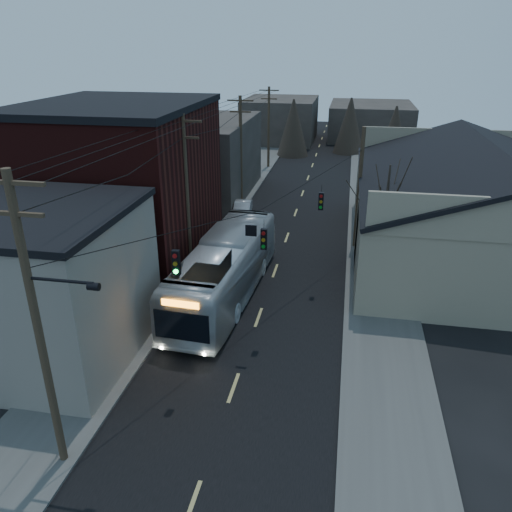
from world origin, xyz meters
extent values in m
cube|color=black|center=(0.00, 30.00, 0.01)|extent=(9.00, 110.00, 0.02)
cube|color=#474744|center=(-6.50, 30.00, 0.06)|extent=(4.00, 110.00, 0.12)
cube|color=#474744|center=(6.50, 30.00, 0.06)|extent=(4.00, 110.00, 0.12)
cube|color=gray|center=(-9.00, 9.00, 3.50)|extent=(8.00, 8.00, 7.00)
cube|color=black|center=(-10.00, 20.00, 5.00)|extent=(10.00, 12.00, 10.00)
cube|color=#322C28|center=(-9.50, 36.00, 3.50)|extent=(9.00, 14.00, 7.00)
cube|color=gray|center=(13.00, 25.00, 2.50)|extent=(16.00, 20.00, 5.00)
cube|color=black|center=(9.00, 25.00, 6.30)|extent=(8.16, 20.60, 2.86)
cube|color=#322C28|center=(-6.00, 65.00, 3.00)|extent=(10.00, 12.00, 6.00)
cube|color=#322C28|center=(7.00, 70.00, 2.50)|extent=(12.00, 14.00, 5.00)
cone|color=black|center=(6.50, 20.00, 3.60)|extent=(0.40, 0.40, 7.20)
cylinder|color=#382B1E|center=(-5.00, 3.00, 5.25)|extent=(0.28, 0.28, 10.50)
cube|color=#382B1E|center=(-5.00, 3.00, 10.10)|extent=(2.20, 0.12, 0.12)
cylinder|color=#382B1E|center=(-5.00, 18.00, 5.00)|extent=(0.28, 0.28, 10.00)
cube|color=#382B1E|center=(-5.00, 18.00, 9.60)|extent=(2.20, 0.12, 0.12)
cylinder|color=#382B1E|center=(-5.00, 33.00, 4.75)|extent=(0.28, 0.28, 9.50)
cube|color=#382B1E|center=(-5.00, 33.00, 9.10)|extent=(2.20, 0.12, 0.12)
cylinder|color=#382B1E|center=(-5.00, 48.00, 4.50)|extent=(0.28, 0.28, 9.00)
cube|color=#382B1E|center=(-5.00, 48.00, 8.60)|extent=(2.20, 0.12, 0.12)
cylinder|color=#382B1E|center=(5.00, 25.00, 4.25)|extent=(0.28, 0.28, 8.50)
cube|color=black|center=(-2.00, 7.50, 5.95)|extent=(0.28, 0.20, 1.00)
cube|color=black|center=(0.60, 12.00, 5.35)|extent=(0.28, 0.20, 1.00)
cube|color=black|center=(2.80, 18.00, 5.45)|extent=(0.28, 0.20, 1.00)
imported|color=#ABB2B8|center=(-2.29, 15.88, 1.81)|extent=(3.86, 13.15, 3.61)
imported|color=#A1A3A8|center=(-4.30, 30.18, 0.64)|extent=(1.76, 4.02, 1.29)
camera|label=1|loc=(4.11, -8.86, 13.69)|focal=35.00mm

